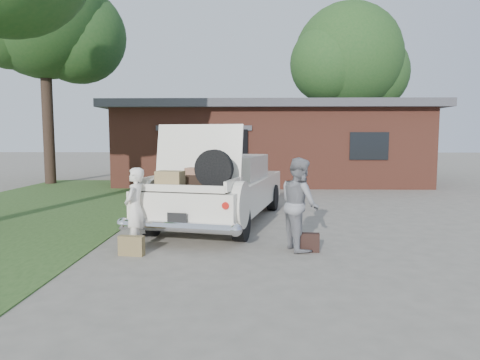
{
  "coord_description": "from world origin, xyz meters",
  "views": [
    {
      "loc": [
        0.2,
        -7.66,
        1.94
      ],
      "look_at": [
        0.0,
        0.6,
        1.1
      ],
      "focal_mm": 32.0,
      "sensor_mm": 36.0,
      "label": 1
    }
  ],
  "objects": [
    {
      "name": "house",
      "position": [
        0.98,
        11.47,
        1.67
      ],
      "size": [
        12.8,
        7.8,
        3.3
      ],
      "color": "brown",
      "rests_on": "ground"
    },
    {
      "name": "tree_back",
      "position": [
        -7.97,
        9.68,
        6.53
      ],
      "size": [
        5.92,
        5.15,
        9.4
      ],
      "color": "#38281E",
      "rests_on": "ground"
    },
    {
      "name": "suitcase_right",
      "position": [
        1.16,
        -0.56,
        0.16
      ],
      "size": [
        0.42,
        0.17,
        0.32
      ],
      "primitive_type": "cube",
      "rotation": [
        0.0,
        0.0,
        -0.1
      ],
      "color": "black",
      "rests_on": "ground"
    },
    {
      "name": "grass_strip",
      "position": [
        -5.5,
        3.0,
        0.01
      ],
      "size": [
        6.0,
        16.0,
        0.02
      ],
      "primitive_type": "cube",
      "color": "#2D4C1E",
      "rests_on": "ground"
    },
    {
      "name": "woman_left",
      "position": [
        -1.78,
        -0.46,
        0.71
      ],
      "size": [
        0.4,
        0.55,
        1.42
      ],
      "primitive_type": "imported",
      "rotation": [
        0.0,
        0.0,
        -1.7
      ],
      "color": "white",
      "rests_on": "ground"
    },
    {
      "name": "ground",
      "position": [
        0.0,
        0.0,
        0.0
      ],
      "size": [
        90.0,
        90.0,
        0.0
      ],
      "primitive_type": "plane",
      "color": "gray",
      "rests_on": "ground"
    },
    {
      "name": "sedan",
      "position": [
        -0.48,
        1.99,
        0.78
      ],
      "size": [
        3.12,
        5.59,
        2.18
      ],
      "rotation": [
        0.0,
        0.0,
        -0.22
      ],
      "color": "silver",
      "rests_on": "ground"
    },
    {
      "name": "tree_right",
      "position": [
        5.5,
        15.86,
        5.88
      ],
      "size": [
        6.61,
        5.75,
        9.02
      ],
      "color": "#38281E",
      "rests_on": "ground"
    },
    {
      "name": "suitcase_left",
      "position": [
        -1.74,
        -0.86,
        0.16
      ],
      "size": [
        0.44,
        0.21,
        0.33
      ],
      "primitive_type": "cube",
      "rotation": [
        0.0,
        0.0,
        -0.17
      ],
      "color": "olive",
      "rests_on": "ground"
    },
    {
      "name": "woman_right",
      "position": [
        1.05,
        -0.4,
        0.8
      ],
      "size": [
        0.8,
        0.91,
        1.59
      ],
      "primitive_type": "imported",
      "rotation": [
        0.0,
        0.0,
        1.86
      ],
      "color": "gray",
      "rests_on": "ground"
    }
  ]
}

